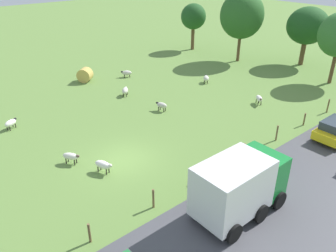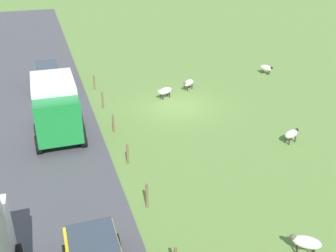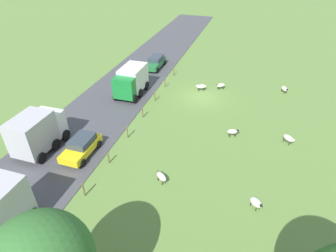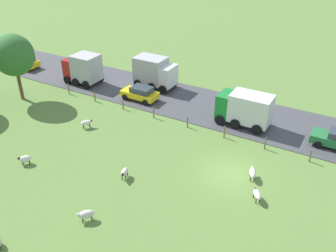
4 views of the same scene
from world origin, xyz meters
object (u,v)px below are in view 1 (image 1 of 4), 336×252
sheep_4 (259,98)px  sheep_6 (162,105)px  sheep_7 (127,73)px  tree_1 (308,26)px  sheep_2 (11,123)px  sheep_0 (206,78)px  tree_0 (193,17)px  sheep_1 (103,165)px  sheep_3 (71,156)px  sheep_5 (125,91)px  tree_2 (242,15)px  hay_bale_0 (85,75)px  truck_0 (239,185)px

sheep_4 → sheep_6: (-4.37, -7.48, -0.01)m
sheep_7 → tree_1: 21.28m
sheep_2 → sheep_4: (9.17, 18.25, 0.04)m
sheep_0 → tree_0: (-10.80, 8.40, 3.86)m
sheep_6 → sheep_7: (-9.21, 2.62, -0.05)m
sheep_4 → sheep_7: (-13.58, -4.86, -0.06)m
sheep_7 → tree_0: tree_0 is taller
sheep_2 → tree_0: tree_0 is taller
sheep_1 → sheep_3: (-2.16, -1.06, -0.02)m
sheep_5 → tree_2: (-0.68, 17.08, 4.93)m
sheep_1 → sheep_6: bearing=119.4°
sheep_0 → sheep_4: bearing=-3.2°
sheep_5 → hay_bale_0: hay_bale_0 is taller
sheep_2 → truck_0: size_ratio=0.23×
sheep_0 → sheep_7: (-6.74, -5.24, -0.02)m
sheep_1 → sheep_4: sheep_1 is taller
sheep_1 → truck_0: truck_0 is taller
sheep_5 → truck_0: truck_0 is taller
truck_0 → sheep_5: bearing=165.2°
sheep_3 → tree_1: size_ratio=0.17×
sheep_3 → sheep_7: size_ratio=0.98×
tree_1 → sheep_6: bearing=-90.9°
sheep_0 → sheep_6: (2.46, -7.86, 0.04)m
hay_bale_0 → truck_0: (22.97, -3.51, 1.05)m
sheep_1 → sheep_4: bearing=91.1°
sheep_1 → truck_0: size_ratio=0.26×
truck_0 → sheep_6: bearing=157.8°
sheep_1 → sheep_5: (-9.52, 7.87, -0.03)m
sheep_5 → truck_0: bearing=-14.8°
truck_0 → hay_bale_0: bearing=171.3°
sheep_5 → tree_2: size_ratio=0.14×
hay_bale_0 → truck_0: 23.26m
sheep_3 → tree_1: bearing=94.1°
sheep_7 → tree_2: tree_2 is taller
tree_2 → truck_0: size_ratio=1.66×
sheep_2 → sheep_6: bearing=66.0°
sheep_6 → tree_1: tree_1 is taller
tree_1 → truck_0: tree_1 is taller
sheep_2 → tree_1: tree_1 is taller
sheep_3 → sheep_0: bearing=106.1°
sheep_6 → tree_2: bearing=108.4°
sheep_0 → sheep_4: 6.85m
sheep_2 → hay_bale_0: hay_bale_0 is taller
sheep_1 → sheep_7: bearing=141.8°
sheep_2 → sheep_7: 14.10m
sheep_1 → sheep_4: 15.81m
sheep_0 → sheep_4: size_ratio=0.96×
sheep_1 → sheep_5: size_ratio=1.10×
sheep_1 → tree_1: tree_1 is taller
tree_2 → tree_1: bearing=38.1°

